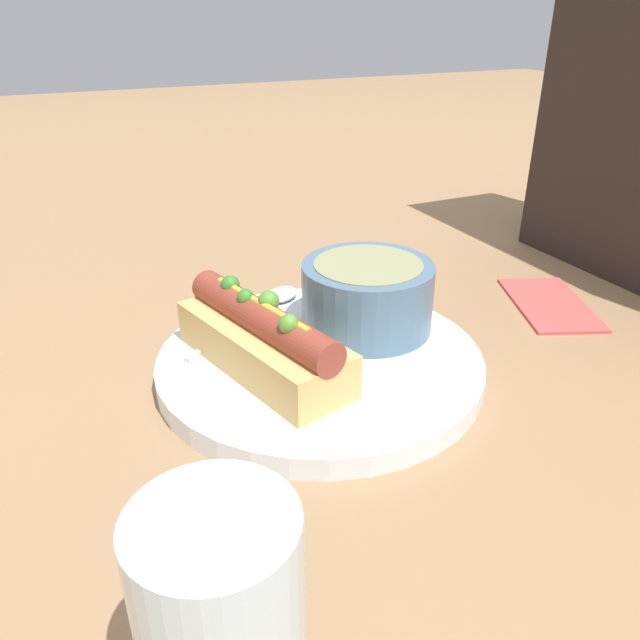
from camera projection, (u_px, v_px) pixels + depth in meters
ground_plane at (320, 372)px, 0.52m from camera, size 4.00×4.00×0.00m
dinner_plate at (320, 363)px, 0.51m from camera, size 0.27×0.27×0.02m
hot_dog at (261, 337)px, 0.48m from camera, size 0.17×0.10×0.06m
soup_bowl at (367, 293)px, 0.54m from camera, size 0.11×0.11×0.06m
spoon at (271, 302)px, 0.59m from camera, size 0.11×0.14×0.01m
drinking_glass at (222, 623)px, 0.25m from camera, size 0.07×0.07×0.11m
napkin at (550, 303)px, 0.63m from camera, size 0.14×0.11×0.01m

